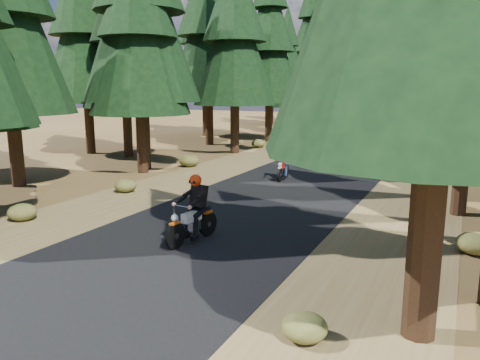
# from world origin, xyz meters

# --- Properties ---
(ground) EXTENTS (120.00, 120.00, 0.00)m
(ground) POSITION_xyz_m (0.00, 0.00, 0.00)
(ground) COLOR #4B341A
(ground) RESTS_ON ground
(road) EXTENTS (6.00, 100.00, 0.01)m
(road) POSITION_xyz_m (0.00, 5.00, 0.01)
(road) COLOR black
(road) RESTS_ON ground
(shoulder_l) EXTENTS (3.20, 100.00, 0.01)m
(shoulder_l) POSITION_xyz_m (-4.60, 5.00, 0.00)
(shoulder_l) COLOR brown
(shoulder_l) RESTS_ON ground
(shoulder_r) EXTENTS (3.20, 100.00, 0.01)m
(shoulder_r) POSITION_xyz_m (4.60, 5.00, 0.00)
(shoulder_r) COLOR brown
(shoulder_r) RESTS_ON ground
(pine_forest) EXTENTS (34.59, 55.08, 16.32)m
(pine_forest) POSITION_xyz_m (-0.02, 21.05, 7.89)
(pine_forest) COLOR black
(pine_forest) RESTS_ON ground
(understory_shrubs) EXTENTS (13.62, 31.05, 0.59)m
(understory_shrubs) POSITION_xyz_m (0.64, 6.97, 0.26)
(understory_shrubs) COLOR #474C1E
(understory_shrubs) RESTS_ON ground
(rider_lead) EXTENTS (0.89, 2.00, 1.72)m
(rider_lead) POSITION_xyz_m (0.04, -1.36, 0.58)
(rider_lead) COLOR silver
(rider_lead) RESTS_ON road
(rider_follow) EXTENTS (0.76, 1.85, 1.60)m
(rider_follow) POSITION_xyz_m (-0.81, 7.37, 0.54)
(rider_follow) COLOR #A0180A
(rider_follow) RESTS_ON road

